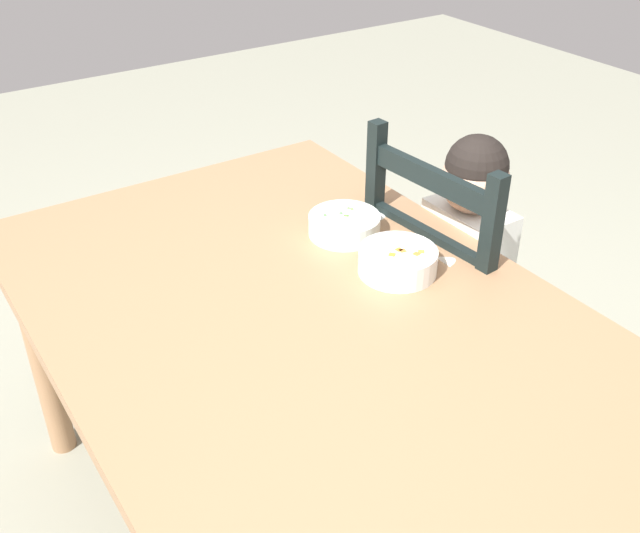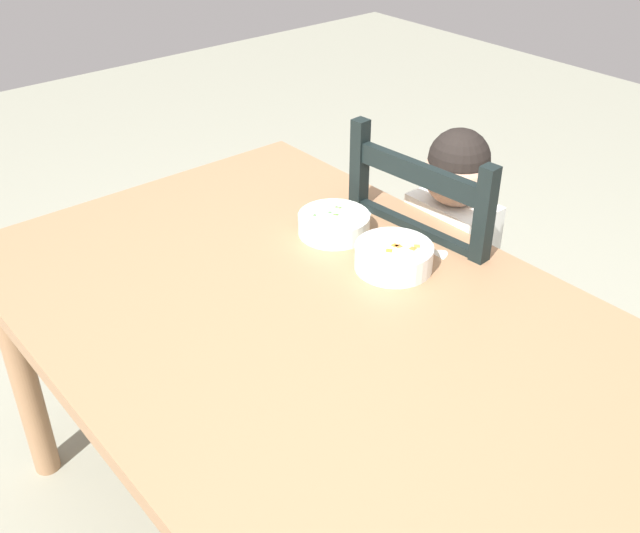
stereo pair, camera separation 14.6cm
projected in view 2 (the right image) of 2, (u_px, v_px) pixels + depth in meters
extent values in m
cube|color=#9C724F|center=(309.00, 318.00, 1.55)|extent=(1.51, 1.00, 0.04)
cylinder|color=#9C724F|center=(23.00, 374.00, 1.95)|extent=(0.07, 0.07, 0.69)
cylinder|color=#9C724F|center=(280.00, 265.00, 2.41)|extent=(0.07, 0.07, 0.69)
cube|color=black|center=(450.00, 302.00, 2.10)|extent=(0.45, 0.45, 0.02)
cube|color=black|center=(534.00, 363.00, 2.21)|extent=(0.04, 0.04, 0.42)
cube|color=black|center=(433.00, 309.00, 2.44)|extent=(0.04, 0.04, 0.42)
cube|color=black|center=(456.00, 426.00, 1.99)|extent=(0.04, 0.04, 0.42)
cube|color=black|center=(353.00, 361.00, 2.22)|extent=(0.04, 0.04, 0.42)
cube|color=black|center=(477.00, 271.00, 1.72)|extent=(0.04, 0.04, 0.53)
cube|color=black|center=(358.00, 215.00, 1.95)|extent=(0.04, 0.04, 0.53)
cube|color=black|center=(419.00, 173.00, 1.74)|extent=(0.36, 0.05, 0.05)
cube|color=black|center=(414.00, 232.00, 1.82)|extent=(0.36, 0.05, 0.05)
cube|color=white|center=(449.00, 254.00, 1.99)|extent=(0.22, 0.14, 0.32)
sphere|color=#DAA98B|center=(458.00, 173.00, 1.86)|extent=(0.17, 0.17, 0.17)
sphere|color=black|center=(459.00, 159.00, 1.84)|extent=(0.16, 0.16, 0.16)
cylinder|color=#3F4C72|center=(395.00, 371.00, 2.16)|extent=(0.07, 0.07, 0.44)
cylinder|color=#3F4C72|center=(422.00, 391.00, 2.09)|extent=(0.07, 0.07, 0.44)
cylinder|color=white|center=(390.00, 221.00, 1.98)|extent=(0.06, 0.24, 0.13)
cylinder|color=white|center=(464.00, 261.00, 1.81)|extent=(0.06, 0.24, 0.13)
cylinder|color=white|center=(334.00, 224.00, 1.80)|extent=(0.17, 0.17, 0.05)
cylinder|color=white|center=(334.00, 232.00, 1.81)|extent=(0.08, 0.08, 0.01)
cylinder|color=#529D3E|center=(334.00, 221.00, 1.79)|extent=(0.14, 0.14, 0.03)
sphere|color=#57A737|center=(335.00, 216.00, 1.79)|extent=(0.01, 0.01, 0.01)
sphere|color=#4D9A48|center=(330.00, 214.00, 1.80)|extent=(0.01, 0.01, 0.01)
sphere|color=#5B9C3E|center=(340.00, 209.00, 1.82)|extent=(0.01, 0.01, 0.01)
sphere|color=#4B9132|center=(337.00, 216.00, 1.79)|extent=(0.01, 0.01, 0.01)
sphere|color=#4C9740|center=(315.00, 217.00, 1.78)|extent=(0.01, 0.01, 0.01)
sphere|color=#579343|center=(336.00, 208.00, 1.82)|extent=(0.01, 0.01, 0.01)
cylinder|color=white|center=(394.00, 257.00, 1.66)|extent=(0.18, 0.18, 0.06)
cylinder|color=white|center=(393.00, 266.00, 1.68)|extent=(0.08, 0.08, 0.01)
cylinder|color=orange|center=(394.00, 254.00, 1.66)|extent=(0.14, 0.14, 0.03)
cube|color=orange|center=(417.00, 248.00, 1.65)|extent=(0.02, 0.02, 0.01)
cube|color=orange|center=(397.00, 247.00, 1.65)|extent=(0.02, 0.02, 0.01)
cube|color=orange|center=(413.00, 250.00, 1.64)|extent=(0.02, 0.02, 0.01)
cube|color=orange|center=(395.00, 247.00, 1.65)|extent=(0.01, 0.01, 0.01)
cube|color=orange|center=(390.00, 253.00, 1.63)|extent=(0.02, 0.02, 0.01)
cube|color=silver|center=(383.00, 268.00, 1.67)|extent=(0.10, 0.02, 0.00)
ellipsoid|color=silver|center=(364.00, 254.00, 1.72)|extent=(0.05, 0.03, 0.01)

